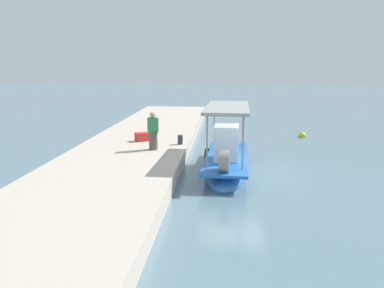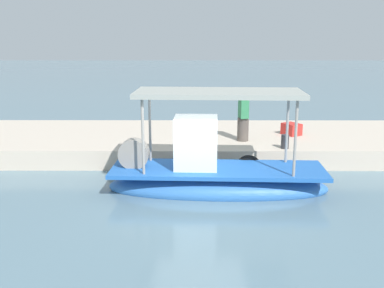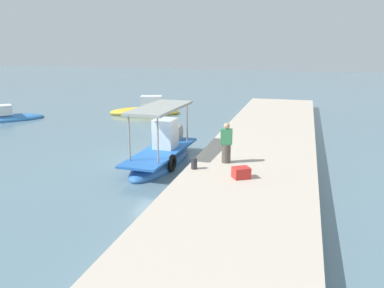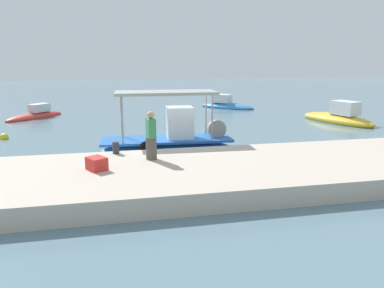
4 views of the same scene
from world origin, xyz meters
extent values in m
plane|color=slate|center=(0.00, 0.00, 0.00)|extent=(120.00, 120.00, 0.00)
cube|color=beige|center=(0.00, -4.56, 0.31)|extent=(36.00, 5.00, 0.61)
ellipsoid|color=#336EB9|center=(-0.48, -0.28, 0.09)|extent=(5.86, 1.91, 0.88)
cube|color=blue|center=(-0.48, -0.28, 0.58)|extent=(5.62, 1.90, 0.10)
cube|color=white|center=(0.10, -0.31, 1.25)|extent=(1.14, 0.96, 1.45)
cylinder|color=gray|center=(1.40, 0.27, 1.53)|extent=(0.07, 0.07, 2.00)
cylinder|color=gray|center=(1.35, -0.99, 1.53)|extent=(0.07, 0.07, 2.00)
cylinder|color=gray|center=(-2.30, 0.43, 1.53)|extent=(0.07, 0.07, 2.00)
cylinder|color=gray|center=(-2.36, -0.84, 1.53)|extent=(0.07, 0.07, 2.00)
cube|color=#9DA299|center=(-0.48, -0.28, 2.59)|extent=(4.27, 1.84, 0.12)
torus|color=black|center=(-1.38, -1.11, 0.38)|extent=(0.75, 0.21, 0.74)
cylinder|color=gray|center=(1.72, -0.38, 0.98)|extent=(0.81, 0.38, 0.80)
cylinder|color=#534A44|center=(-1.46, -3.46, 1.00)|extent=(0.41, 0.41, 0.77)
cube|color=#368753|center=(-1.46, -3.46, 1.70)|extent=(0.32, 0.50, 0.63)
sphere|color=tan|center=(-1.46, -3.46, 2.14)|extent=(0.25, 0.25, 0.25)
cylinder|color=#2D2D33|center=(-2.64, -2.42, 0.83)|extent=(0.24, 0.24, 0.43)
cube|color=red|center=(-3.24, -4.36, 0.81)|extent=(0.72, 0.76, 0.40)
sphere|color=yellow|center=(-8.17, 4.23, 0.08)|extent=(0.42, 0.42, 0.42)
ellipsoid|color=#367BC5|center=(6.58, 13.62, 0.08)|extent=(4.61, 4.55, 0.67)
cube|color=silver|center=(6.24, 13.95, 0.76)|extent=(1.74, 1.74, 0.68)
ellipsoid|color=red|center=(-8.02, 11.21, 0.06)|extent=(3.84, 4.28, 0.62)
cube|color=silver|center=(-7.73, 11.56, 0.65)|extent=(1.44, 1.52, 0.55)
ellipsoid|color=gold|center=(11.38, 5.29, 0.15)|extent=(3.28, 5.57, 0.80)
cube|color=silver|center=(11.54, 4.78, 0.97)|extent=(1.49, 1.83, 0.85)
camera|label=1|loc=(14.55, -0.38, 4.34)|focal=35.70mm
camera|label=2|loc=(0.15, 11.14, 4.05)|focal=42.64mm
camera|label=3|loc=(-17.34, -6.40, 5.48)|focal=38.30mm
camera|label=4|loc=(-2.64, -15.66, 3.96)|focal=34.45mm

